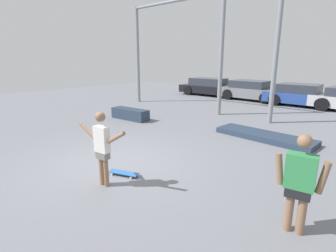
{
  "coord_description": "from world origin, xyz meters",
  "views": [
    {
      "loc": [
        5.55,
        -3.89,
        2.73
      ],
      "look_at": [
        0.37,
        1.74,
        0.75
      ],
      "focal_mm": 28.0,
      "sensor_mm": 36.0,
      "label": 1
    }
  ],
  "objects_px": {
    "parked_car_black": "(209,87)",
    "parked_car_grey": "(251,90)",
    "skateboarder": "(102,145)",
    "parked_car_blue": "(300,95)",
    "bystander": "(299,181)",
    "manual_pad": "(264,136)",
    "grind_box": "(130,114)",
    "skateboard": "(123,173)"
  },
  "relations": [
    {
      "from": "skateboarder",
      "to": "parked_car_black",
      "type": "distance_m",
      "value": 15.24
    },
    {
      "from": "parked_car_grey",
      "to": "bystander",
      "type": "xyz_separation_m",
      "value": [
        6.78,
        -12.61,
        0.25
      ]
    },
    {
      "from": "skateboarder",
      "to": "skateboard",
      "type": "xyz_separation_m",
      "value": [
        -0.09,
        0.59,
        -0.89
      ]
    },
    {
      "from": "parked_car_black",
      "to": "bystander",
      "type": "height_order",
      "value": "bystander"
    },
    {
      "from": "manual_pad",
      "to": "skateboarder",
      "type": "bearing_deg",
      "value": -101.53
    },
    {
      "from": "bystander",
      "to": "grind_box",
      "type": "bearing_deg",
      "value": -32.19
    },
    {
      "from": "skateboarder",
      "to": "parked_car_grey",
      "type": "relative_size",
      "value": 0.39
    },
    {
      "from": "grind_box",
      "to": "parked_car_blue",
      "type": "relative_size",
      "value": 0.47
    },
    {
      "from": "parked_car_black",
      "to": "bystander",
      "type": "bearing_deg",
      "value": -54.46
    },
    {
      "from": "grind_box",
      "to": "parked_car_black",
      "type": "height_order",
      "value": "parked_car_black"
    },
    {
      "from": "skateboarder",
      "to": "grind_box",
      "type": "height_order",
      "value": "skateboarder"
    },
    {
      "from": "bystander",
      "to": "parked_car_blue",
      "type": "bearing_deg",
      "value": -83.53
    },
    {
      "from": "skateboarder",
      "to": "parked_car_blue",
      "type": "distance_m",
      "value": 13.65
    },
    {
      "from": "grind_box",
      "to": "parked_car_grey",
      "type": "relative_size",
      "value": 0.45
    },
    {
      "from": "skateboarder",
      "to": "bystander",
      "type": "bearing_deg",
      "value": 9.26
    },
    {
      "from": "skateboard",
      "to": "parked_car_black",
      "type": "xyz_separation_m",
      "value": [
        -6.42,
        13.18,
        0.56
      ]
    },
    {
      "from": "grind_box",
      "to": "parked_car_black",
      "type": "relative_size",
      "value": 0.41
    },
    {
      "from": "grind_box",
      "to": "bystander",
      "type": "xyz_separation_m",
      "value": [
        8.26,
        -3.4,
        0.65
      ]
    },
    {
      "from": "parked_car_black",
      "to": "manual_pad",
      "type": "bearing_deg",
      "value": -49.36
    },
    {
      "from": "skateboarder",
      "to": "skateboard",
      "type": "height_order",
      "value": "skateboarder"
    },
    {
      "from": "skateboarder",
      "to": "bystander",
      "type": "xyz_separation_m",
      "value": [
        3.62,
        1.15,
        -0.06
      ]
    },
    {
      "from": "parked_car_blue",
      "to": "skateboarder",
      "type": "bearing_deg",
      "value": -92.31
    },
    {
      "from": "manual_pad",
      "to": "bystander",
      "type": "relative_size",
      "value": 2.03
    },
    {
      "from": "grind_box",
      "to": "parked_car_black",
      "type": "xyz_separation_m",
      "value": [
        -1.87,
        9.22,
        0.38
      ]
    },
    {
      "from": "parked_car_black",
      "to": "skateboarder",
      "type": "bearing_deg",
      "value": -67.9
    },
    {
      "from": "parked_car_black",
      "to": "parked_car_blue",
      "type": "height_order",
      "value": "parked_car_black"
    },
    {
      "from": "skateboarder",
      "to": "parked_car_blue",
      "type": "bearing_deg",
      "value": 81.78
    },
    {
      "from": "skateboard",
      "to": "bystander",
      "type": "height_order",
      "value": "bystander"
    },
    {
      "from": "skateboarder",
      "to": "bystander",
      "type": "relative_size",
      "value": 1.01
    },
    {
      "from": "parked_car_grey",
      "to": "parked_car_blue",
      "type": "relative_size",
      "value": 1.04
    },
    {
      "from": "manual_pad",
      "to": "parked_car_grey",
      "type": "height_order",
      "value": "parked_car_grey"
    },
    {
      "from": "skateboarder",
      "to": "parked_car_grey",
      "type": "xyz_separation_m",
      "value": [
        -3.16,
        13.76,
        -0.31
      ]
    },
    {
      "from": "parked_car_black",
      "to": "bystander",
      "type": "xyz_separation_m",
      "value": [
        10.13,
        -12.63,
        0.26
      ]
    },
    {
      "from": "skateboard",
      "to": "parked_car_blue",
      "type": "xyz_separation_m",
      "value": [
        0.06,
        13.05,
        0.56
      ]
    },
    {
      "from": "parked_car_grey",
      "to": "skateboarder",
      "type": "bearing_deg",
      "value": -76.98
    },
    {
      "from": "parked_car_black",
      "to": "parked_car_blue",
      "type": "distance_m",
      "value": 6.49
    },
    {
      "from": "grind_box",
      "to": "parked_car_black",
      "type": "bearing_deg",
      "value": 101.45
    },
    {
      "from": "skateboarder",
      "to": "grind_box",
      "type": "bearing_deg",
      "value": 127.24
    },
    {
      "from": "grind_box",
      "to": "parked_car_grey",
      "type": "bearing_deg",
      "value": 80.89
    },
    {
      "from": "grind_box",
      "to": "parked_car_grey",
      "type": "xyz_separation_m",
      "value": [
        1.48,
        9.21,
        0.39
      ]
    },
    {
      "from": "parked_car_black",
      "to": "parked_car_grey",
      "type": "distance_m",
      "value": 3.34
    },
    {
      "from": "skateboard",
      "to": "parked_car_black",
      "type": "distance_m",
      "value": 14.67
    }
  ]
}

